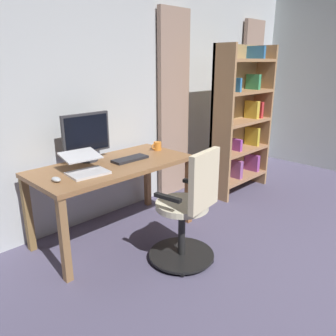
{
  "coord_description": "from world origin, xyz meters",
  "views": [
    {
      "loc": [
        2.59,
        -0.01,
        1.63
      ],
      "look_at": [
        0.75,
        -1.84,
        0.8
      ],
      "focal_mm": 35.82,
      "sensor_mm": 36.0,
      "label": 1
    }
  ],
  "objects_px": {
    "office_chair": "(188,212)",
    "computer_monitor": "(86,135)",
    "mug_tea": "(157,146)",
    "computer_keyboard": "(130,159)",
    "laptop": "(85,166)",
    "desk": "(113,173)",
    "computer_mouse": "(56,179)",
    "bookshelf": "(240,122)"
  },
  "relations": [
    {
      "from": "office_chair",
      "to": "computer_mouse",
      "type": "xyz_separation_m",
      "value": [
        0.75,
        -0.72,
        0.29
      ]
    },
    {
      "from": "laptop",
      "to": "bookshelf",
      "type": "height_order",
      "value": "bookshelf"
    },
    {
      "from": "office_chair",
      "to": "computer_mouse",
      "type": "height_order",
      "value": "office_chair"
    },
    {
      "from": "mug_tea",
      "to": "laptop",
      "type": "bearing_deg",
      "value": 7.11
    },
    {
      "from": "computer_monitor",
      "to": "mug_tea",
      "type": "bearing_deg",
      "value": 166.3
    },
    {
      "from": "desk",
      "to": "mug_tea",
      "type": "bearing_deg",
      "value": -174.26
    },
    {
      "from": "computer_monitor",
      "to": "laptop",
      "type": "xyz_separation_m",
      "value": [
        0.22,
        0.3,
        -0.19
      ]
    },
    {
      "from": "computer_mouse",
      "to": "bookshelf",
      "type": "bearing_deg",
      "value": 178.96
    },
    {
      "from": "desk",
      "to": "office_chair",
      "type": "height_order",
      "value": "office_chair"
    },
    {
      "from": "office_chair",
      "to": "mug_tea",
      "type": "xyz_separation_m",
      "value": [
        -0.47,
        -0.87,
        0.32
      ]
    },
    {
      "from": "office_chair",
      "to": "computer_monitor",
      "type": "relative_size",
      "value": 2.05
    },
    {
      "from": "desk",
      "to": "computer_keyboard",
      "type": "height_order",
      "value": "computer_keyboard"
    },
    {
      "from": "computer_keyboard",
      "to": "computer_mouse",
      "type": "bearing_deg",
      "value": 3.71
    },
    {
      "from": "computer_keyboard",
      "to": "bookshelf",
      "type": "bearing_deg",
      "value": 176.78
    },
    {
      "from": "laptop",
      "to": "desk",
      "type": "bearing_deg",
      "value": -164.83
    },
    {
      "from": "computer_monitor",
      "to": "mug_tea",
      "type": "xyz_separation_m",
      "value": [
        -0.73,
        0.18,
        -0.2
      ]
    },
    {
      "from": "computer_monitor",
      "to": "computer_mouse",
      "type": "height_order",
      "value": "computer_monitor"
    },
    {
      "from": "computer_monitor",
      "to": "computer_keyboard",
      "type": "bearing_deg",
      "value": 136.93
    },
    {
      "from": "desk",
      "to": "computer_keyboard",
      "type": "bearing_deg",
      "value": 171.04
    },
    {
      "from": "desk",
      "to": "computer_mouse",
      "type": "relative_size",
      "value": 14.86
    },
    {
      "from": "laptop",
      "to": "bookshelf",
      "type": "relative_size",
      "value": 0.21
    },
    {
      "from": "office_chair",
      "to": "computer_monitor",
      "type": "bearing_deg",
      "value": 95.35
    },
    {
      "from": "computer_mouse",
      "to": "bookshelf",
      "type": "xyz_separation_m",
      "value": [
        -2.48,
        0.05,
        0.15
      ]
    },
    {
      "from": "office_chair",
      "to": "computer_monitor",
      "type": "height_order",
      "value": "computer_monitor"
    },
    {
      "from": "mug_tea",
      "to": "bookshelf",
      "type": "xyz_separation_m",
      "value": [
        -1.26,
        0.19,
        0.13
      ]
    },
    {
      "from": "bookshelf",
      "to": "mug_tea",
      "type": "bearing_deg",
      "value": -8.44
    },
    {
      "from": "desk",
      "to": "office_chair",
      "type": "relative_size",
      "value": 1.5
    },
    {
      "from": "computer_monitor",
      "to": "bookshelf",
      "type": "height_order",
      "value": "bookshelf"
    },
    {
      "from": "computer_mouse",
      "to": "mug_tea",
      "type": "distance_m",
      "value": 1.23
    },
    {
      "from": "computer_monitor",
      "to": "computer_keyboard",
      "type": "distance_m",
      "value": 0.46
    },
    {
      "from": "office_chair",
      "to": "bookshelf",
      "type": "xyz_separation_m",
      "value": [
        -1.73,
        -0.68,
        0.45
      ]
    },
    {
      "from": "computer_mouse",
      "to": "bookshelf",
      "type": "relative_size",
      "value": 0.05
    },
    {
      "from": "mug_tea",
      "to": "office_chair",
      "type": "bearing_deg",
      "value": 61.26
    },
    {
      "from": "desk",
      "to": "laptop",
      "type": "bearing_deg",
      "value": 9.73
    },
    {
      "from": "mug_tea",
      "to": "bookshelf",
      "type": "distance_m",
      "value": 1.28
    },
    {
      "from": "computer_keyboard",
      "to": "mug_tea",
      "type": "xyz_separation_m",
      "value": [
        -0.44,
        -0.09,
        0.03
      ]
    },
    {
      "from": "office_chair",
      "to": "computer_mouse",
      "type": "relative_size",
      "value": 9.91
    },
    {
      "from": "computer_monitor",
      "to": "computer_keyboard",
      "type": "relative_size",
      "value": 1.34
    },
    {
      "from": "computer_mouse",
      "to": "bookshelf",
      "type": "height_order",
      "value": "bookshelf"
    },
    {
      "from": "computer_monitor",
      "to": "computer_mouse",
      "type": "relative_size",
      "value": 4.83
    },
    {
      "from": "desk",
      "to": "computer_keyboard",
      "type": "xyz_separation_m",
      "value": [
        -0.18,
        0.03,
        0.1
      ]
    },
    {
      "from": "computer_monitor",
      "to": "mug_tea",
      "type": "height_order",
      "value": "computer_monitor"
    }
  ]
}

